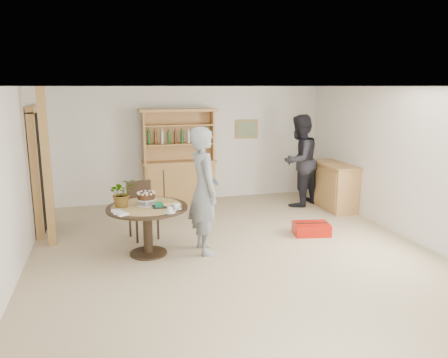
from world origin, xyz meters
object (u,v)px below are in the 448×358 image
Objects in this scene: teen_boy at (204,191)px; sideboard at (334,186)px; dining_chair at (142,206)px; dining_table at (147,216)px; adult_person at (299,161)px; hutch at (179,172)px; red_suitcase at (311,229)px.

sideboard is at bearing -65.41° from teen_boy.
dining_table is at bearing -103.27° from dining_chair.
sideboard is 4.09m from dining_chair.
dining_table is 0.62× the size of adult_person.
hutch reaches higher than sideboard.
adult_person is (2.42, -0.86, 0.28)m from hutch.
adult_person is at bearing -54.24° from teen_boy.
sideboard is 0.88m from adult_person.
red_suitcase is (1.84, -2.68, -0.59)m from hutch.
adult_person is 2.91× the size of red_suitcase.
adult_person is at bearing 82.79° from red_suitcase.
red_suitcase is (2.79, 0.17, -0.50)m from dining_table.
dining_table is 0.93m from teen_boy.
dining_chair is at bearing 91.40° from dining_table.
dining_chair reaches higher than red_suitcase.
hutch is 3.08× the size of red_suitcase.
dining_chair is (-0.97, -2.02, -0.15)m from hutch.
sideboard is at bearing -22.21° from hutch.
teen_boy is (-0.10, -2.95, 0.27)m from hutch.
dining_table is at bearing -158.04° from sideboard.
sideboard reaches higher than dining_table.
sideboard is 3.61m from teen_boy.
adult_person reaches higher than red_suitcase.
sideboard is 1.90× the size of red_suitcase.
hutch is 2.25m from dining_chair.
teen_boy is at bearing -161.57° from red_suitcase.
dining_table reaches higher than red_suitcase.
sideboard is 4.31m from dining_table.
dining_chair is 1.43× the size of red_suitcase.
adult_person is (2.52, 2.09, 0.00)m from teen_boy.
dining_chair is at bearing 177.33° from red_suitcase.
hutch is 2.16× the size of dining_chair.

